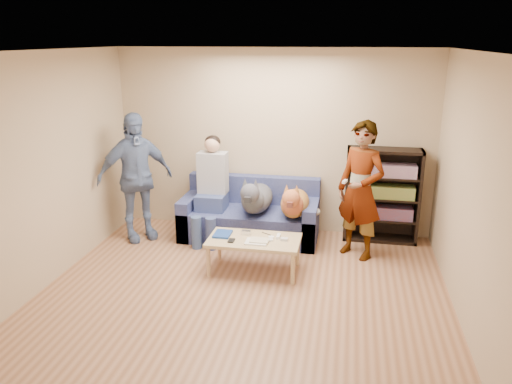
% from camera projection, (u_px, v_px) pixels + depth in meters
% --- Properties ---
extents(ground, '(5.00, 5.00, 0.00)m').
position_uv_depth(ground, '(234.00, 314.00, 5.13)').
color(ground, '#905D3D').
rests_on(ground, ground).
extents(ceiling, '(5.00, 5.00, 0.00)m').
position_uv_depth(ceiling, '(230.00, 52.00, 4.36)').
color(ceiling, white).
rests_on(ceiling, ground).
extents(wall_back, '(4.50, 0.00, 4.50)m').
position_uv_depth(wall_back, '(273.00, 142.00, 7.09)').
color(wall_back, tan).
rests_on(wall_back, ground).
extents(wall_front, '(4.50, 0.00, 4.50)m').
position_uv_depth(wall_front, '(113.00, 346.00, 2.40)').
color(wall_front, tan).
rests_on(wall_front, ground).
extents(wall_left, '(0.00, 5.00, 5.00)m').
position_uv_depth(wall_left, '(21.00, 181.00, 5.15)').
color(wall_left, tan).
rests_on(wall_left, ground).
extents(wall_right, '(0.00, 5.00, 5.00)m').
position_uv_depth(wall_right, '(484.00, 208.00, 4.35)').
color(wall_right, tan).
rests_on(wall_right, ground).
extents(blanket, '(0.40, 0.34, 0.14)m').
position_uv_depth(blanket, '(305.00, 211.00, 6.68)').
color(blanket, '#ACADB1').
rests_on(blanket, sofa).
extents(person_standing_right, '(0.77, 0.71, 1.77)m').
position_uv_depth(person_standing_right, '(361.00, 191.00, 6.26)').
color(person_standing_right, gray).
rests_on(person_standing_right, ground).
extents(person_standing_left, '(1.07, 1.02, 1.78)m').
position_uv_depth(person_standing_left, '(135.00, 177.00, 6.82)').
color(person_standing_left, '#738BB8').
rests_on(person_standing_left, ground).
extents(held_controller, '(0.07, 0.13, 0.03)m').
position_uv_depth(held_controller, '(345.00, 181.00, 6.06)').
color(held_controller, silver).
rests_on(held_controller, person_standing_right).
extents(notebook_blue, '(0.20, 0.26, 0.03)m').
position_uv_depth(notebook_blue, '(223.00, 234.00, 6.07)').
color(notebook_blue, navy).
rests_on(notebook_blue, coffee_table).
extents(papers, '(0.26, 0.20, 0.02)m').
position_uv_depth(papers, '(257.00, 242.00, 5.85)').
color(papers, silver).
rests_on(papers, coffee_table).
extents(magazine, '(0.22, 0.17, 0.01)m').
position_uv_depth(magazine, '(259.00, 240.00, 5.86)').
color(magazine, beige).
rests_on(magazine, coffee_table).
extents(camera_silver, '(0.11, 0.06, 0.05)m').
position_uv_depth(camera_silver, '(246.00, 233.00, 6.09)').
color(camera_silver, silver).
rests_on(camera_silver, coffee_table).
extents(controller_a, '(0.04, 0.13, 0.03)m').
position_uv_depth(controller_a, '(278.00, 236.00, 6.00)').
color(controller_a, white).
rests_on(controller_a, coffee_table).
extents(controller_b, '(0.09, 0.06, 0.03)m').
position_uv_depth(controller_b, '(284.00, 239.00, 5.91)').
color(controller_b, silver).
rests_on(controller_b, coffee_table).
extents(headphone_cup_a, '(0.07, 0.07, 0.02)m').
position_uv_depth(headphone_cup_a, '(270.00, 240.00, 5.90)').
color(headphone_cup_a, white).
rests_on(headphone_cup_a, coffee_table).
extents(headphone_cup_b, '(0.07, 0.07, 0.02)m').
position_uv_depth(headphone_cup_b, '(271.00, 237.00, 5.98)').
color(headphone_cup_b, white).
rests_on(headphone_cup_b, coffee_table).
extents(pen_orange, '(0.13, 0.06, 0.01)m').
position_uv_depth(pen_orange, '(250.00, 244.00, 5.81)').
color(pen_orange, '#E05B1F').
rests_on(pen_orange, coffee_table).
extents(pen_black, '(0.13, 0.08, 0.01)m').
position_uv_depth(pen_black, '(266.00, 234.00, 6.11)').
color(pen_black, black).
rests_on(pen_black, coffee_table).
extents(wallet, '(0.07, 0.12, 0.02)m').
position_uv_depth(wallet, '(231.00, 241.00, 5.89)').
color(wallet, black).
rests_on(wallet, coffee_table).
extents(sofa, '(1.90, 0.85, 0.82)m').
position_uv_depth(sofa, '(250.00, 218.00, 7.06)').
color(sofa, '#515B93').
rests_on(sofa, ground).
extents(person_seated, '(0.40, 0.73, 1.47)m').
position_uv_depth(person_seated, '(211.00, 185.00, 6.89)').
color(person_seated, '#3C4985').
rests_on(person_seated, sofa).
extents(dog_gray, '(0.41, 1.25, 0.59)m').
position_uv_depth(dog_gray, '(256.00, 198.00, 6.77)').
color(dog_gray, '#494B53').
rests_on(dog_gray, sofa).
extents(dog_tan, '(0.38, 1.15, 0.55)m').
position_uv_depth(dog_tan, '(294.00, 203.00, 6.63)').
color(dog_tan, '#AE7935').
rests_on(dog_tan, sofa).
extents(coffee_table, '(1.10, 0.60, 0.42)m').
position_uv_depth(coffee_table, '(254.00, 242.00, 5.97)').
color(coffee_table, '#D6B483').
rests_on(coffee_table, ground).
extents(bookshelf, '(1.00, 0.34, 1.30)m').
position_uv_depth(bookshelf, '(382.00, 193.00, 6.84)').
color(bookshelf, black).
rests_on(bookshelf, ground).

